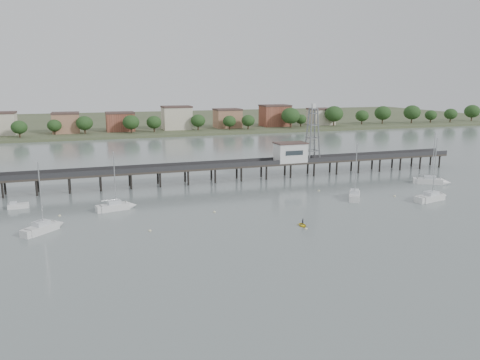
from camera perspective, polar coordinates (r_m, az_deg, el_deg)
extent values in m
plane|color=slate|center=(65.29, 7.98, -11.05)|extent=(500.00, 500.00, 0.00)
cube|color=#2D2823|center=(118.80, -4.91, 1.45)|extent=(150.00, 5.00, 0.50)
cube|color=#333335|center=(116.36, -4.64, 1.63)|extent=(150.00, 0.12, 1.10)
cube|color=#333335|center=(120.95, -5.19, 2.01)|extent=(150.00, 0.12, 1.10)
cylinder|color=black|center=(117.36, -4.67, 0.35)|extent=(0.50, 0.50, 4.40)
cylinder|color=black|center=(120.98, -5.11, 0.69)|extent=(0.50, 0.50, 4.40)
cylinder|color=black|center=(151.96, 23.13, 2.09)|extent=(0.50, 0.50, 4.40)
cylinder|color=black|center=(154.78, 22.21, 2.33)|extent=(0.50, 0.50, 4.40)
cube|color=silver|center=(126.46, 6.16, 3.33)|extent=(8.00, 5.00, 5.00)
cube|color=#4C3833|center=(126.09, 6.18, 4.52)|extent=(8.40, 5.40, 0.30)
cube|color=slate|center=(128.10, 8.95, 8.60)|extent=(1.80, 1.80, 0.30)
cube|color=silver|center=(128.06, 8.96, 8.94)|extent=(0.90, 0.90, 1.20)
cube|color=silver|center=(87.25, -23.01, -5.60)|extent=(5.70, 5.67, 1.65)
cone|color=silver|center=(89.49, -21.25, -5.03)|extent=(3.30, 3.30, 2.25)
cube|color=silver|center=(86.92, -23.07, -4.86)|extent=(3.10, 3.09, 0.75)
cylinder|color=#A5A8AA|center=(85.92, -23.15, -1.55)|extent=(0.18, 0.18, 10.86)
cylinder|color=#A5A8AA|center=(86.19, -23.59, -4.67)|extent=(2.49, 2.46, 0.12)
cube|color=silver|center=(97.19, -15.06, -3.30)|extent=(5.96, 3.38, 1.65)
cone|color=silver|center=(98.17, -13.10, -3.04)|extent=(2.77, 2.65, 2.18)
cube|color=silver|center=(96.89, -15.10, -2.63)|extent=(2.82, 2.26, 0.75)
cylinder|color=#A5A8AA|center=(95.91, -15.03, 0.24)|extent=(0.18, 0.18, 10.52)
cylinder|color=#A5A8AA|center=(96.52, -15.65, -2.38)|extent=(3.22, 0.85, 0.12)
cube|color=silver|center=(105.84, 13.78, -1.99)|extent=(5.09, 6.12, 1.65)
cone|color=silver|center=(109.38, 13.81, -1.54)|extent=(3.23, 3.28, 2.27)
cube|color=silver|center=(105.57, 13.81, -1.37)|extent=(2.94, 3.16, 0.75)
cylinder|color=#A5A8AA|center=(104.93, 13.95, 1.40)|extent=(0.18, 0.18, 10.94)
cylinder|color=#A5A8AA|center=(104.49, 13.81, -1.19)|extent=(1.96, 2.91, 0.12)
cube|color=silver|center=(109.36, 22.22, -2.10)|extent=(7.00, 3.98, 1.65)
cone|color=silver|center=(112.65, 23.47, -1.81)|extent=(3.25, 3.12, 2.56)
cube|color=silver|center=(109.10, 22.27, -1.50)|extent=(3.32, 2.66, 0.75)
cylinder|color=#A5A8AA|center=(108.34, 22.66, 1.53)|extent=(0.18, 0.18, 12.36)
cylinder|color=#A5A8AA|center=(108.11, 21.95, -1.29)|extent=(3.77, 0.98, 0.12)
cube|color=silver|center=(127.22, 22.09, -0.20)|extent=(6.43, 5.33, 1.65)
cone|color=silver|center=(127.80, 23.79, -0.29)|extent=(3.44, 3.39, 2.38)
cube|color=silver|center=(127.00, 22.14, 0.32)|extent=(3.32, 3.08, 0.75)
cylinder|color=#A5A8AA|center=(126.16, 22.52, 2.70)|extent=(0.18, 0.18, 11.48)
cylinder|color=#A5A8AA|center=(126.76, 21.70, 0.58)|extent=(3.06, 2.05, 0.12)
cube|color=silver|center=(105.44, -25.40, -2.92)|extent=(4.13, 1.96, 1.12)
cube|color=silver|center=(105.34, -25.91, -2.61)|extent=(1.43, 1.43, 0.67)
imported|color=yellow|center=(84.72, 7.63, -5.57)|extent=(1.69, 0.58, 2.34)
imported|color=black|center=(84.72, 7.63, -5.57)|extent=(0.71, 1.21, 0.27)
ellipsoid|color=beige|center=(96.43, -21.14, -4.07)|extent=(0.56, 0.56, 0.39)
ellipsoid|color=beige|center=(83.01, 8.04, -5.90)|extent=(0.56, 0.56, 0.39)
ellipsoid|color=beige|center=(111.59, 9.59, -1.30)|extent=(0.56, 0.56, 0.39)
ellipsoid|color=beige|center=(92.60, -3.14, -3.90)|extent=(0.56, 0.56, 0.39)
ellipsoid|color=beige|center=(110.57, 18.34, -1.87)|extent=(0.56, 0.56, 0.39)
ellipsoid|color=beige|center=(82.64, -10.92, -6.09)|extent=(0.56, 0.56, 0.39)
cube|color=#475133|center=(300.84, -13.35, 6.93)|extent=(500.00, 170.00, 1.40)
cube|color=brown|center=(239.90, -26.92, 6.00)|extent=(13.00, 10.50, 9.00)
cube|color=brown|center=(237.51, -20.44, 6.49)|extent=(13.00, 10.50, 9.00)
cube|color=brown|center=(238.01, -14.39, 6.88)|extent=(13.00, 10.50, 9.00)
cube|color=brown|center=(241.67, -7.71, 7.22)|extent=(13.00, 10.50, 9.00)
cube|color=brown|center=(248.16, -1.53, 7.44)|extent=(13.00, 10.50, 9.00)
cube|color=brown|center=(257.33, 4.28, 7.58)|extent=(13.00, 10.50, 9.00)
cube|color=brown|center=(269.38, 9.83, 7.63)|extent=(13.00, 10.50, 9.00)
ellipsoid|color=#173716|center=(227.05, -11.63, 6.85)|extent=(8.00, 8.00, 6.80)
ellipsoid|color=#173716|center=(269.28, 14.83, 7.47)|extent=(8.00, 8.00, 6.80)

